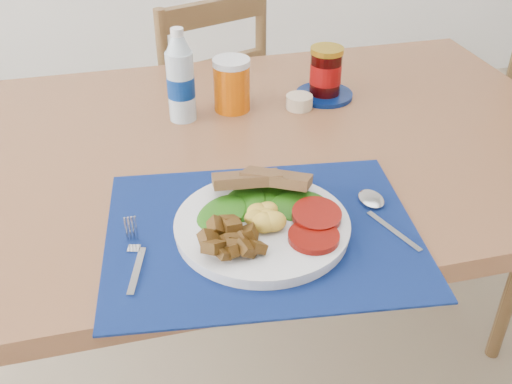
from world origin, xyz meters
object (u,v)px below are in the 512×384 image
juice_glass (232,86)px  jam_on_saucer (325,76)px  breakfast_plate (259,223)px  water_bottle (181,80)px  chair_far (201,93)px

juice_glass → jam_on_saucer: jam_on_saucer is taller
breakfast_plate → jam_on_saucer: bearing=73.9°
water_bottle → jam_on_saucer: water_bottle is taller
water_bottle → breakfast_plate: bearing=-82.5°
chair_far → breakfast_plate: bearing=66.3°
juice_glass → jam_on_saucer: size_ratio=0.84×
chair_far → water_bottle: 0.66m
water_bottle → juice_glass: water_bottle is taller
breakfast_plate → jam_on_saucer: (0.28, 0.47, 0.03)m
chair_far → jam_on_saucer: 0.64m
breakfast_plate → water_bottle: (-0.06, 0.44, 0.07)m
chair_far → jam_on_saucer: chair_far is taller
chair_far → breakfast_plate: chair_far is taller
chair_far → water_bottle: size_ratio=5.19×
juice_glass → jam_on_saucer: bearing=2.7°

